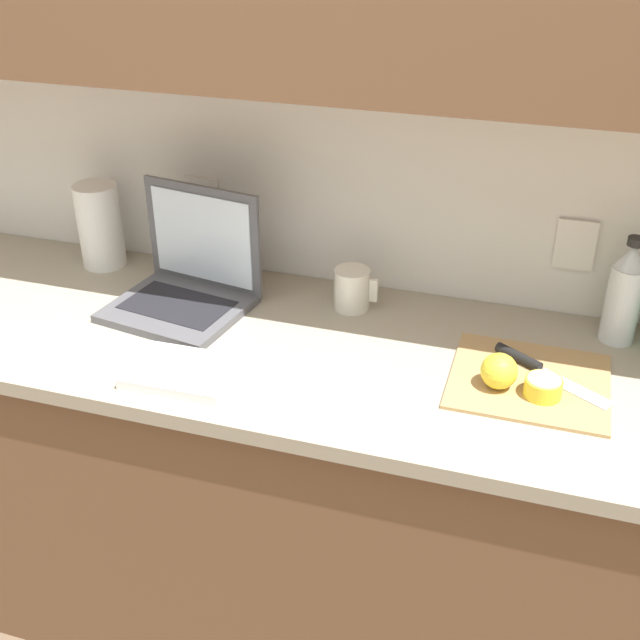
{
  "coord_description": "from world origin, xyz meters",
  "views": [
    {
      "loc": [
        0.62,
        -1.44,
        1.83
      ],
      "look_at": [
        0.18,
        -0.01,
        0.97
      ],
      "focal_mm": 45.0,
      "sensor_mm": 36.0,
      "label": 1
    }
  ],
  "objects_px": {
    "cutting_board": "(529,381)",
    "bottle_green_soda": "(624,294)",
    "laptop": "(188,279)",
    "knife": "(532,365)",
    "measuring_cup": "(352,289)",
    "paper_towel_roll": "(100,226)",
    "lemon_whole_beside": "(499,371)",
    "lemon_half_cut": "(543,387)"
  },
  "relations": [
    {
      "from": "measuring_cup",
      "to": "lemon_whole_beside",
      "type": "bearing_deg",
      "value": -33.11
    },
    {
      "from": "laptop",
      "to": "measuring_cup",
      "type": "height_order",
      "value": "laptop"
    },
    {
      "from": "lemon_whole_beside",
      "to": "cutting_board",
      "type": "bearing_deg",
      "value": 36.08
    },
    {
      "from": "knife",
      "to": "paper_towel_roll",
      "type": "xyz_separation_m",
      "value": [
        -1.13,
        0.19,
        0.09
      ]
    },
    {
      "from": "cutting_board",
      "to": "bottle_green_soda",
      "type": "xyz_separation_m",
      "value": [
        0.17,
        0.24,
        0.11
      ]
    },
    {
      "from": "knife",
      "to": "lemon_whole_beside",
      "type": "xyz_separation_m",
      "value": [
        -0.06,
        -0.09,
        0.03
      ]
    },
    {
      "from": "laptop",
      "to": "knife",
      "type": "distance_m",
      "value": 0.82
    },
    {
      "from": "lemon_whole_beside",
      "to": "measuring_cup",
      "type": "xyz_separation_m",
      "value": [
        -0.37,
        0.24,
        0.01
      ]
    },
    {
      "from": "lemon_half_cut",
      "to": "bottle_green_soda",
      "type": "height_order",
      "value": "bottle_green_soda"
    },
    {
      "from": "measuring_cup",
      "to": "paper_towel_roll",
      "type": "bearing_deg",
      "value": 177.13
    },
    {
      "from": "lemon_whole_beside",
      "to": "measuring_cup",
      "type": "relative_size",
      "value": 0.7
    },
    {
      "from": "knife",
      "to": "lemon_whole_beside",
      "type": "bearing_deg",
      "value": -92.74
    },
    {
      "from": "lemon_whole_beside",
      "to": "measuring_cup",
      "type": "distance_m",
      "value": 0.45
    },
    {
      "from": "paper_towel_roll",
      "to": "measuring_cup",
      "type": "bearing_deg",
      "value": -2.87
    },
    {
      "from": "knife",
      "to": "measuring_cup",
      "type": "relative_size",
      "value": 2.35
    },
    {
      "from": "cutting_board",
      "to": "lemon_half_cut",
      "type": "distance_m",
      "value": 0.06
    },
    {
      "from": "knife",
      "to": "bottle_green_soda",
      "type": "xyz_separation_m",
      "value": [
        0.17,
        0.19,
        0.1
      ]
    },
    {
      "from": "cutting_board",
      "to": "knife",
      "type": "relative_size",
      "value": 1.29
    },
    {
      "from": "bottle_green_soda",
      "to": "paper_towel_roll",
      "type": "relative_size",
      "value": 1.13
    },
    {
      "from": "lemon_whole_beside",
      "to": "bottle_green_soda",
      "type": "relative_size",
      "value": 0.3
    },
    {
      "from": "bottle_green_soda",
      "to": "measuring_cup",
      "type": "xyz_separation_m",
      "value": [
        -0.61,
        -0.04,
        -0.06
      ]
    },
    {
      "from": "laptop",
      "to": "bottle_green_soda",
      "type": "bearing_deg",
      "value": 16.91
    },
    {
      "from": "cutting_board",
      "to": "bottle_green_soda",
      "type": "relative_size",
      "value": 1.29
    },
    {
      "from": "lemon_half_cut",
      "to": "measuring_cup",
      "type": "bearing_deg",
      "value": 151.76
    },
    {
      "from": "bottle_green_soda",
      "to": "paper_towel_roll",
      "type": "distance_m",
      "value": 1.3
    },
    {
      "from": "knife",
      "to": "lemon_half_cut",
      "type": "xyz_separation_m",
      "value": [
        0.03,
        -0.1,
        0.01
      ]
    },
    {
      "from": "cutting_board",
      "to": "lemon_half_cut",
      "type": "relative_size",
      "value": 4.25
    },
    {
      "from": "lemon_half_cut",
      "to": "paper_towel_roll",
      "type": "bearing_deg",
      "value": 166.22
    },
    {
      "from": "laptop",
      "to": "paper_towel_roll",
      "type": "distance_m",
      "value": 0.34
    },
    {
      "from": "lemon_half_cut",
      "to": "paper_towel_roll",
      "type": "relative_size",
      "value": 0.34
    },
    {
      "from": "cutting_board",
      "to": "knife",
      "type": "distance_m",
      "value": 0.05
    },
    {
      "from": "lemon_whole_beside",
      "to": "measuring_cup",
      "type": "bearing_deg",
      "value": 146.89
    },
    {
      "from": "knife",
      "to": "lemon_whole_beside",
      "type": "distance_m",
      "value": 0.11
    },
    {
      "from": "bottle_green_soda",
      "to": "measuring_cup",
      "type": "distance_m",
      "value": 0.61
    },
    {
      "from": "measuring_cup",
      "to": "paper_towel_roll",
      "type": "height_order",
      "value": "paper_towel_roll"
    },
    {
      "from": "lemon_half_cut",
      "to": "measuring_cup",
      "type": "distance_m",
      "value": 0.53
    },
    {
      "from": "cutting_board",
      "to": "lemon_half_cut",
      "type": "xyz_separation_m",
      "value": [
        0.03,
        -0.05,
        0.02
      ]
    },
    {
      "from": "cutting_board",
      "to": "lemon_whole_beside",
      "type": "bearing_deg",
      "value": -143.92
    },
    {
      "from": "knife",
      "to": "measuring_cup",
      "type": "distance_m",
      "value": 0.46
    },
    {
      "from": "cutting_board",
      "to": "paper_towel_roll",
      "type": "distance_m",
      "value": 1.16
    },
    {
      "from": "lemon_half_cut",
      "to": "lemon_whole_beside",
      "type": "bearing_deg",
      "value": 176.82
    },
    {
      "from": "lemon_whole_beside",
      "to": "bottle_green_soda",
      "type": "xyz_separation_m",
      "value": [
        0.23,
        0.28,
        0.07
      ]
    }
  ]
}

